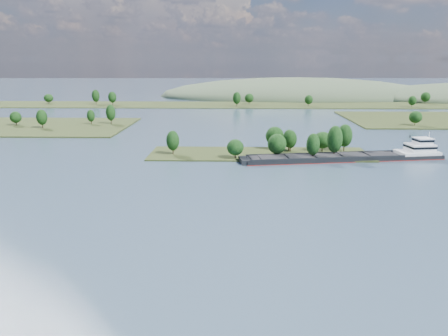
{
  "coord_description": "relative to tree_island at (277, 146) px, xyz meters",
  "views": [
    {
      "loc": [
        -10.92,
        -16.01,
        42.53
      ],
      "look_at": [
        -14.84,
        130.0,
        6.0
      ],
      "focal_mm": 35.0,
      "sensor_mm": 36.0,
      "label": 1
    }
  ],
  "objects": [
    {
      "name": "cargo_barge",
      "position": [
        33.78,
        -8.78,
        -2.37
      ],
      "size": [
        89.99,
        25.07,
        12.1
      ],
      "color": "black",
      "rests_on": "ground"
    },
    {
      "name": "tree_island",
      "position": [
        0.0,
        0.0,
        0.0
      ],
      "size": [
        100.0,
        30.0,
        15.37
      ],
      "color": "#283417",
      "rests_on": "ground"
    },
    {
      "name": "hill_west",
      "position": [
        52.08,
        320.34,
        -3.9
      ],
      "size": [
        320.0,
        160.0,
        44.0
      ],
      "primitive_type": "ellipsoid",
      "color": "#3F5037",
      "rests_on": "ground"
    },
    {
      "name": "ground",
      "position": [
        -7.92,
        -59.66,
        -3.9
      ],
      "size": [
        1800.0,
        1800.0,
        0.0
      ],
      "primitive_type": "plane",
      "color": "#35455C",
      "rests_on": "ground"
    },
    {
      "name": "back_shoreline",
      "position": [
        -2.39,
        220.02,
        -3.28
      ],
      "size": [
        900.0,
        60.0,
        15.13
      ],
      "color": "#283417",
      "rests_on": "ground"
    }
  ]
}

